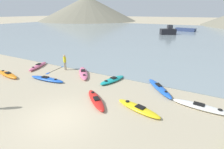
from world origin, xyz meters
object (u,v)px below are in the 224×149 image
(kayak_on_sand_6, at_px, (112,80))
(person_near_waterline, at_px, (65,61))
(kayak_on_sand_0, at_px, (47,79))
(moored_boat_0, at_px, (168,31))
(kayak_on_sand_8, at_px, (159,88))
(kayak_on_sand_9, at_px, (83,73))
(kayak_on_sand_7, at_px, (96,100))
(loose_paddle, at_px, (56,70))
(kayak_on_sand_4, at_px, (202,107))
(moored_boat_2, at_px, (185,30))
(kayak_on_sand_5, at_px, (138,108))
(kayak_on_sand_1, at_px, (38,66))
(kayak_on_sand_2, at_px, (8,74))

(kayak_on_sand_6, bearing_deg, person_near_waterline, 176.51)
(kayak_on_sand_0, bearing_deg, moored_boat_0, 87.38)
(kayak_on_sand_6, height_order, kayak_on_sand_8, kayak_on_sand_8)
(moored_boat_0, bearing_deg, kayak_on_sand_8, -78.19)
(kayak_on_sand_9, xyz_separation_m, person_near_waterline, (-2.38, 0.19, 0.73))
(kayak_on_sand_7, bearing_deg, kayak_on_sand_6, 102.47)
(kayak_on_sand_8, height_order, moored_boat_0, moored_boat_0)
(kayak_on_sand_8, xyz_separation_m, loose_paddle, (-10.22, -0.35, -0.15))
(person_near_waterline, bearing_deg, kayak_on_sand_4, -6.99)
(kayak_on_sand_0, xyz_separation_m, moored_boat_2, (4.36, 46.75, 0.39))
(kayak_on_sand_0, relative_size, moored_boat_0, 0.82)
(kayak_on_sand_5, distance_m, kayak_on_sand_8, 3.41)
(kayak_on_sand_1, relative_size, kayak_on_sand_7, 1.14)
(kayak_on_sand_0, relative_size, kayak_on_sand_2, 1.04)
(kayak_on_sand_9, bearing_deg, kayak_on_sand_0, -123.06)
(moored_boat_0, bearing_deg, kayak_on_sand_4, -74.17)
(kayak_on_sand_2, distance_m, kayak_on_sand_4, 15.74)
(kayak_on_sand_5, xyz_separation_m, kayak_on_sand_6, (-3.51, 3.17, 0.01))
(kayak_on_sand_1, bearing_deg, kayak_on_sand_9, 6.74)
(kayak_on_sand_1, distance_m, kayak_on_sand_7, 9.82)
(kayak_on_sand_4, bearing_deg, loose_paddle, 175.43)
(kayak_on_sand_5, relative_size, kayak_on_sand_8, 1.00)
(kayak_on_sand_6, xyz_separation_m, kayak_on_sand_7, (0.78, -3.54, 0.01))
(kayak_on_sand_2, height_order, loose_paddle, kayak_on_sand_2)
(kayak_on_sand_7, bearing_deg, kayak_on_sand_5, 7.83)
(kayak_on_sand_4, bearing_deg, kayak_on_sand_9, 172.42)
(moored_boat_2, bearing_deg, person_near_waterline, -96.50)
(kayak_on_sand_1, distance_m, loose_paddle, 2.20)
(kayak_on_sand_5, height_order, kayak_on_sand_8, kayak_on_sand_8)
(kayak_on_sand_0, xyz_separation_m, kayak_on_sand_4, (11.63, 1.36, -0.01))
(kayak_on_sand_1, bearing_deg, loose_paddle, 9.75)
(kayak_on_sand_8, relative_size, moored_boat_0, 0.73)
(kayak_on_sand_2, distance_m, kayak_on_sand_8, 13.20)
(kayak_on_sand_6, xyz_separation_m, kayak_on_sand_9, (-3.15, 0.15, 0.02))
(moored_boat_2, bearing_deg, kayak_on_sand_1, -100.17)
(kayak_on_sand_8, distance_m, kayak_on_sand_9, 6.99)
(kayak_on_sand_2, height_order, moored_boat_0, moored_boat_0)
(kayak_on_sand_5, distance_m, kayak_on_sand_6, 4.73)
(person_near_waterline, bearing_deg, kayak_on_sand_2, -130.56)
(kayak_on_sand_8, bearing_deg, kayak_on_sand_5, -95.46)
(moored_boat_2, bearing_deg, kayak_on_sand_5, -85.13)
(kayak_on_sand_0, relative_size, loose_paddle, 1.24)
(kayak_on_sand_8, height_order, person_near_waterline, person_near_waterline)
(kayak_on_sand_0, height_order, loose_paddle, kayak_on_sand_0)
(moored_boat_2, height_order, loose_paddle, moored_boat_2)
(kayak_on_sand_4, height_order, moored_boat_0, moored_boat_0)
(kayak_on_sand_1, xyz_separation_m, kayak_on_sand_6, (8.55, 0.49, -0.03))
(kayak_on_sand_0, distance_m, kayak_on_sand_5, 8.42)
(kayak_on_sand_2, xyz_separation_m, moored_boat_0, (5.61, 37.46, 0.71))
(kayak_on_sand_6, bearing_deg, kayak_on_sand_0, -152.70)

